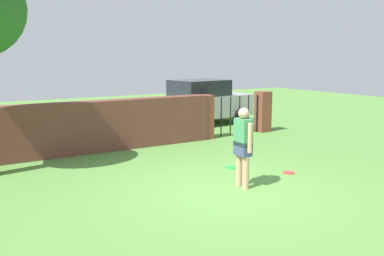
{
  "coord_description": "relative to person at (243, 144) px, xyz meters",
  "views": [
    {
      "loc": [
        -4.95,
        -6.45,
        2.64
      ],
      "look_at": [
        0.19,
        1.72,
        1.0
      ],
      "focal_mm": 40.23,
      "sensor_mm": 36.0,
      "label": 1
    }
  ],
  "objects": [
    {
      "name": "ground_plane",
      "position": [
        -0.37,
        -0.1,
        -0.9
      ],
      "size": [
        40.0,
        40.0,
        0.0
      ],
      "primitive_type": "plane",
      "color": "#568C3D"
    },
    {
      "name": "person",
      "position": [
        0.0,
        0.0,
        0.0
      ],
      "size": [
        0.24,
        0.54,
        1.62
      ],
      "rotation": [
        0.0,
        0.0,
        -1.62
      ],
      "color": "tan",
      "rests_on": "ground"
    },
    {
      "name": "frisbee_green",
      "position": [
        0.72,
        1.32,
        -0.89
      ],
      "size": [
        0.27,
        0.27,
        0.02
      ],
      "primitive_type": "cylinder",
      "color": "green",
      "rests_on": "ground"
    },
    {
      "name": "brick_wall",
      "position": [
        -1.87,
        4.69,
        -0.19
      ],
      "size": [
        8.01,
        0.5,
        1.41
      ],
      "primitive_type": "cube",
      "color": "brown",
      "rests_on": "ground"
    },
    {
      "name": "car",
      "position": [
        3.56,
        7.04,
        -0.04
      ],
      "size": [
        4.37,
        2.3,
        1.72
      ],
      "rotation": [
        0.0,
        0.0,
        3.26
      ],
      "color": "#B7B7BC",
      "rests_on": "ground"
    },
    {
      "name": "frisbee_red",
      "position": [
        1.56,
        0.26,
        -0.89
      ],
      "size": [
        0.27,
        0.27,
        0.02
      ],
      "primitive_type": "cylinder",
      "color": "red",
      "rests_on": "ground"
    },
    {
      "name": "fence_gate",
      "position": [
        3.45,
        4.69,
        -0.2
      ],
      "size": [
        2.88,
        0.44,
        1.4
      ],
      "color": "brown",
      "rests_on": "ground"
    }
  ]
}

